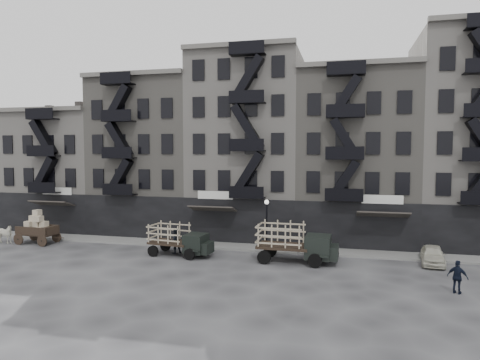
% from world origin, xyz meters
% --- Properties ---
extents(ground, '(140.00, 140.00, 0.00)m').
position_xyz_m(ground, '(0.00, 0.00, 0.00)').
color(ground, '#38383A').
rests_on(ground, ground).
extents(sidewalk, '(55.00, 2.50, 0.15)m').
position_xyz_m(sidewalk, '(0.00, 3.75, 0.07)').
color(sidewalk, slate).
rests_on(sidewalk, ground).
extents(building_west, '(10.00, 11.35, 13.20)m').
position_xyz_m(building_west, '(-20.00, 9.83, 6.00)').
color(building_west, '#A29D95').
rests_on(building_west, ground).
extents(building_midwest, '(10.00, 11.35, 16.20)m').
position_xyz_m(building_midwest, '(-10.00, 9.83, 7.50)').
color(building_midwest, slate).
rests_on(building_midwest, ground).
extents(building_center, '(10.00, 11.35, 18.20)m').
position_xyz_m(building_center, '(-0.00, 9.82, 8.50)').
color(building_center, '#A29D95').
rests_on(building_center, ground).
extents(building_mideast, '(10.00, 11.35, 16.20)m').
position_xyz_m(building_mideast, '(10.00, 9.83, 7.50)').
color(building_mideast, slate).
rests_on(building_mideast, ground).
extents(building_east, '(10.00, 11.35, 19.20)m').
position_xyz_m(building_east, '(20.00, 9.82, 9.00)').
color(building_east, '#A29D95').
rests_on(building_east, ground).
extents(lamp_post, '(0.36, 0.36, 4.28)m').
position_xyz_m(lamp_post, '(3.00, 2.60, 2.78)').
color(lamp_post, black).
rests_on(lamp_post, ground).
extents(horse, '(2.03, 0.98, 1.69)m').
position_xyz_m(horse, '(-20.17, 0.34, 0.85)').
color(horse, silver).
rests_on(horse, ground).
extents(wagon, '(3.58, 2.07, 2.95)m').
position_xyz_m(wagon, '(-17.34, 1.07, 1.68)').
color(wagon, black).
rests_on(wagon, ground).
extents(stake_truck_west, '(5.19, 2.54, 2.52)m').
position_xyz_m(stake_truck_west, '(-3.49, -0.02, 1.44)').
color(stake_truck_west, black).
rests_on(stake_truck_west, ground).
extents(stake_truck_east, '(5.92, 2.64, 2.92)m').
position_xyz_m(stake_truck_east, '(5.53, 0.10, 1.67)').
color(stake_truck_east, black).
rests_on(stake_truck_east, ground).
extents(car_east, '(2.06, 4.10, 1.34)m').
position_xyz_m(car_east, '(15.32, 2.00, 0.67)').
color(car_east, beige).
rests_on(car_east, ground).
extents(pedestrian_mid, '(1.25, 1.24, 2.04)m').
position_xyz_m(pedestrian_mid, '(-4.04, 0.58, 1.02)').
color(pedestrian_mid, black).
rests_on(pedestrian_mid, ground).
extents(policeman, '(1.22, 0.95, 1.93)m').
position_xyz_m(policeman, '(15.42, -4.57, 0.97)').
color(policeman, black).
rests_on(policeman, ground).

